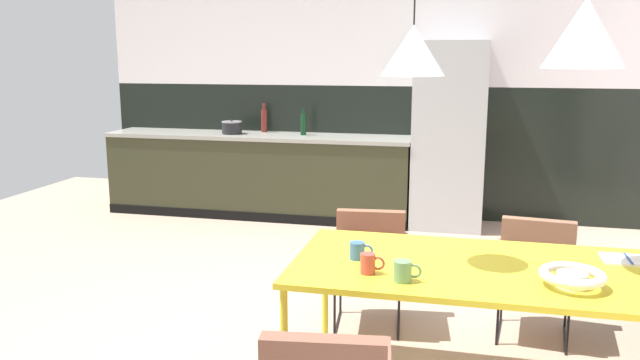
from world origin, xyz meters
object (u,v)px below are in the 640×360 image
armchair_far_side (369,251)px  mug_glass_clear (403,271)px  armchair_head_of_table (536,262)px  pendant_lamp_over_table_near (413,50)px  bottle_vinegar_dark (303,124)px  cooking_pot (232,127)px  dining_table (485,274)px  bottle_oil_tall (264,120)px  open_book (628,260)px  refrigerator_column (449,136)px  mug_white_ceramic (369,264)px  mug_short_terracotta (358,251)px  pendant_lamp_over_table_far (585,33)px  fruit_bowl (572,276)px

armchair_far_side → mug_glass_clear: mug_glass_clear is taller
armchair_head_of_table → pendant_lamp_over_table_near: 1.79m
armchair_far_side → pendant_lamp_over_table_near: size_ratio=0.64×
bottle_vinegar_dark → cooking_pot: bearing=-174.3°
mug_glass_clear → dining_table: bearing=39.6°
dining_table → bottle_oil_tall: (-2.34, 3.65, 0.34)m
bottle_oil_tall → open_book: bearing=-48.3°
dining_table → bottle_oil_tall: size_ratio=5.90×
mug_glass_clear → refrigerator_column: bearing=88.9°
dining_table → mug_white_ceramic: 0.60m
dining_table → armchair_head_of_table: 1.03m
mug_short_terracotta → pendant_lamp_over_table_far: pendant_lamp_over_table_far is taller
refrigerator_column → pendant_lamp_over_table_far: 3.58m
refrigerator_column → bottle_oil_tall: refrigerator_column is taller
open_book → bottle_vinegar_dark: bottle_vinegar_dark is taller
mug_white_ceramic → bottle_vinegar_dark: bottle_vinegar_dark is taller
refrigerator_column → mug_glass_clear: refrigerator_column is taller
cooking_pot → pendant_lamp_over_table_near: size_ratio=0.19×
bottle_vinegar_dark → dining_table: bearing=-62.1°
refrigerator_column → bottle_vinegar_dark: size_ratio=6.69×
armchair_head_of_table → open_book: (0.35, -0.70, 0.27)m
armchair_far_side → open_book: bearing=150.0°
open_book → bottle_vinegar_dark: bearing=128.1°
armchair_head_of_table → bottle_vinegar_dark: bottle_vinegar_dark is taller
mug_white_ceramic → bottle_vinegar_dark: 3.95m
bottle_oil_tall → mug_white_ceramic: bearing=-65.2°
mug_glass_clear → cooking_pot: bearing=121.3°
fruit_bowl → bottle_vinegar_dark: bottle_vinegar_dark is taller
mug_white_ceramic → mug_glass_clear: 0.18m
armchair_head_of_table → pendant_lamp_over_table_far: size_ratio=0.65×
armchair_far_side → cooking_pot: 3.22m
armchair_far_side → open_book: 1.56m
armchair_head_of_table → pendant_lamp_over_table_near: bearing=60.5°
mug_white_ceramic → pendant_lamp_over_table_near: (0.16, 0.19, 0.99)m
refrigerator_column → open_book: (1.00, -3.19, -0.20)m
refrigerator_column → armchair_head_of_table: refrigerator_column is taller
armchair_head_of_table → mug_glass_clear: (-0.71, -1.26, 0.32)m
mug_white_ceramic → pendant_lamp_over_table_near: 1.02m
open_book → cooking_pot: bearing=136.4°
open_book → bottle_vinegar_dark: size_ratio=0.88×
mug_short_terracotta → mug_white_ceramic: bearing=-66.6°
refrigerator_column → open_book: bearing=-72.7°
dining_table → pendant_lamp_over_table_near: 1.14m
pendant_lamp_over_table_near → armchair_far_side: bearing=109.7°
mug_white_ceramic → cooking_pot: cooking_pot is taller
armchair_far_side → mug_glass_clear: size_ratio=5.69×
mug_glass_clear → bottle_oil_tall: bearing=116.4°
refrigerator_column → armchair_head_of_table: bearing=-75.5°
fruit_bowl → armchair_far_side: bearing=134.9°
mug_glass_clear → pendant_lamp_over_table_near: pendant_lamp_over_table_near is taller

